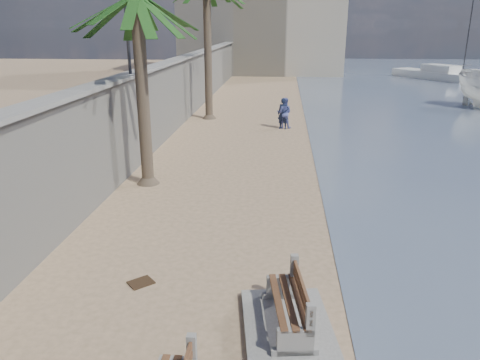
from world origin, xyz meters
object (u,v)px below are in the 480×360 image
object	(u,v)px
bench_far	(288,309)
person_b	(284,111)
person_a	(283,111)
sailboat_west	(463,74)
yacht_far	(431,75)

from	to	relation	value
bench_far	person_b	size ratio (longest dim) A/B	1.39
person_a	person_b	size ratio (longest dim) A/B	1.04
person_b	sailboat_west	size ratio (longest dim) A/B	0.16
bench_far	person_a	bearing A→B (deg)	90.52
person_b	sailboat_west	xyz separation A→B (m)	(19.01, 27.82, -0.58)
person_a	person_b	world-z (taller)	person_a
bench_far	sailboat_west	xyz separation A→B (m)	(18.90, 45.62, -0.09)
person_a	sailboat_west	world-z (taller)	sailboat_west
bench_far	person_b	bearing A→B (deg)	90.36
bench_far	yacht_far	size ratio (longest dim) A/B	0.30
sailboat_west	yacht_far	bearing A→B (deg)	-150.92
bench_far	person_b	world-z (taller)	person_b
bench_far	person_b	distance (m)	17.80
person_b	sailboat_west	world-z (taller)	sailboat_west
person_b	person_a	bearing A→B (deg)	77.68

